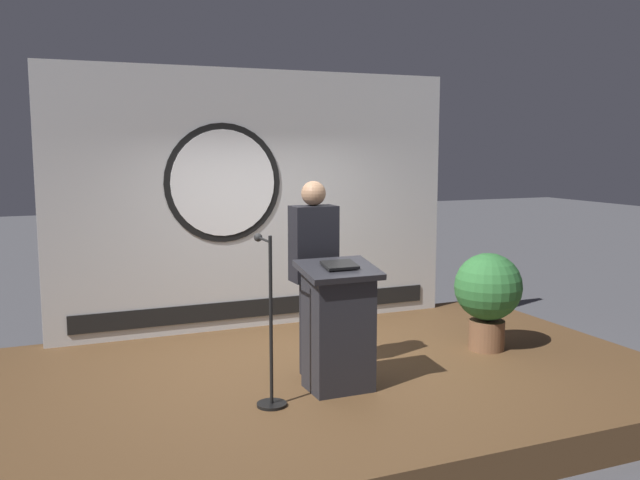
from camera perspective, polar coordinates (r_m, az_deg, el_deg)
The scene contains 7 objects.
ground_plane at distance 6.56m, azimuth 0.24°, elevation -13.32°, with size 40.00×40.00×0.00m, color #4C4C51.
stage_platform at distance 6.51m, azimuth 0.24°, elevation -12.09°, with size 6.40×4.00×0.30m, color brown.
banner_display at distance 7.87m, azimuth -5.17°, elevation 3.23°, with size 4.67×0.12×2.90m.
podium at distance 5.89m, azimuth 1.53°, elevation -7.16°, with size 0.64×0.50×1.11m.
speaker_person at distance 6.23m, azimuth -0.53°, elevation -2.99°, with size 0.40×0.26×1.75m.
microphone_stand at distance 5.58m, azimuth -4.17°, elevation -8.82°, with size 0.24×0.46×1.37m.
potted_plant at distance 7.22m, azimuth 13.64°, elevation -4.17°, with size 0.68×0.68×0.99m.
Camera 1 is at (-2.41, -5.63, 2.35)m, focal length 38.95 mm.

